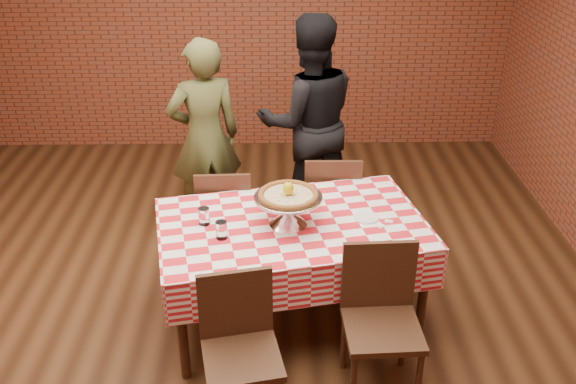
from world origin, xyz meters
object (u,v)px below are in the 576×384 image
object	(u,v)px
pizza	(288,196)
water_glass_left	(221,230)
chair_far_left	(226,216)
diner_black	(309,122)
table	(292,272)
chair_near_left	(242,359)
condiment_caddy	(289,193)
pizza_stand	(288,210)
chair_far_right	(330,203)
chair_near_right	(382,328)
water_glass_right	(204,216)
diner_olive	(205,138)

from	to	relation	value
pizza	water_glass_left	distance (m)	0.46
chair_far_left	diner_black	xyz separation A→B (m)	(0.65, 0.77, 0.45)
table	chair_near_left	bearing A→B (deg)	-107.69
pizza	condiment_caddy	xyz separation A→B (m)	(0.01, 0.30, -0.14)
pizza_stand	diner_black	xyz separation A→B (m)	(0.20, 1.42, 0.04)
water_glass_left	chair_far_right	bearing A→B (deg)	52.70
chair_near_right	chair_far_left	size ratio (longest dim) A/B	1.04
pizza	chair_near_right	distance (m)	0.98
water_glass_right	diner_olive	distance (m)	1.27
table	chair_near_right	world-z (taller)	chair_near_right
chair_near_right	diner_olive	size ratio (longest dim) A/B	0.56
chair_near_right	pizza_stand	bearing A→B (deg)	125.69
chair_near_left	table	bearing A→B (deg)	61.04
water_glass_right	diner_olive	world-z (taller)	diner_olive
pizza	chair_far_left	size ratio (longest dim) A/B	0.43
pizza	water_glass_right	distance (m)	0.55
pizza	diner_olive	distance (m)	1.44
diner_olive	condiment_caddy	bearing A→B (deg)	104.99
diner_black	water_glass_left	bearing A→B (deg)	59.62
condiment_caddy	chair_far_right	bearing A→B (deg)	34.28
water_glass_right	chair_near_right	world-z (taller)	chair_near_right
pizza_stand	chair_far_right	world-z (taller)	pizza_stand
chair_far_right	diner_olive	size ratio (longest dim) A/B	0.55
table	water_glass_left	distance (m)	0.64
table	condiment_caddy	distance (m)	0.53
pizza_stand	diner_olive	world-z (taller)	diner_olive
condiment_caddy	water_glass_left	bearing A→B (deg)	-156.18
water_glass_left	chair_far_left	world-z (taller)	chair_far_left
pizza	chair_near_left	size ratio (longest dim) A/B	0.43
water_glass_right	pizza	bearing A→B (deg)	-0.82
water_glass_left	chair_far_left	distance (m)	0.90
water_glass_left	water_glass_right	world-z (taller)	same
water_glass_right	chair_far_right	distance (m)	1.25
chair_near_right	condiment_caddy	bearing A→B (deg)	115.37
pizza	pizza_stand	bearing A→B (deg)	0.00
pizza	water_glass_right	xyz separation A→B (m)	(-0.53, 0.01, -0.15)
table	pizza_stand	distance (m)	0.48
pizza	diner_black	xyz separation A→B (m)	(0.20, 1.42, -0.07)
chair_far_left	table	bearing A→B (deg)	125.29
pizza_stand	condiment_caddy	xyz separation A→B (m)	(0.01, 0.30, -0.03)
chair_near_left	chair_near_right	size ratio (longest dim) A/B	0.97
diner_olive	water_glass_right	bearing A→B (deg)	76.08
pizza_stand	condiment_caddy	distance (m)	0.30
chair_far_left	diner_olive	bearing A→B (deg)	-74.62
water_glass_left	chair_far_right	distance (m)	1.29
chair_far_left	chair_near_left	bearing A→B (deg)	95.26
chair_far_left	chair_far_right	size ratio (longest dim) A/B	0.97
table	pizza	bearing A→B (deg)	-144.27
pizza	condiment_caddy	bearing A→B (deg)	87.58
water_glass_left	water_glass_right	xyz separation A→B (m)	(-0.12, 0.17, 0.00)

